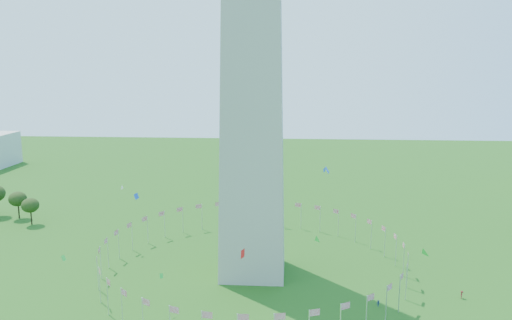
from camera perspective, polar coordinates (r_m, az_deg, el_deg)
The scene contains 2 objects.
flag_ring at distance 136.87m, azimuth -0.35°, elevation -10.97°, with size 80.24×80.24×9.00m.
kites_aloft at distance 104.72m, azimuth 5.37°, elevation -8.80°, with size 113.42×86.57×31.37m.
Camera 1 is at (9.48, -76.73, 55.32)m, focal length 35.00 mm.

